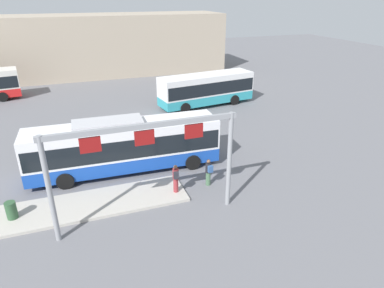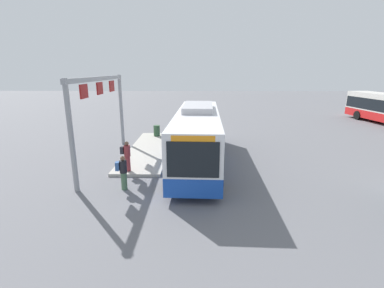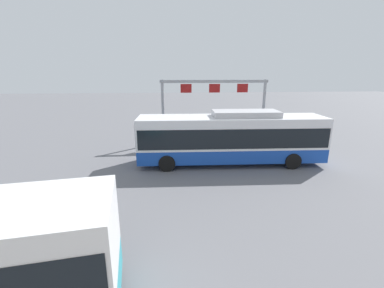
{
  "view_description": "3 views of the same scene",
  "coord_description": "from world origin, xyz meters",
  "views": [
    {
      "loc": [
        -2.59,
        -19.59,
        10.46
      ],
      "look_at": [
        3.96,
        -1.4,
        1.8
      ],
      "focal_mm": 31.9,
      "sensor_mm": 36.0,
      "label": 1
    },
    {
      "loc": [
        16.47,
        -0.05,
        5.53
      ],
      "look_at": [
        2.44,
        -0.29,
        1.79
      ],
      "focal_mm": 26.03,
      "sensor_mm": 36.0,
      "label": 2
    },
    {
      "loc": [
        3.83,
        15.74,
        5.8
      ],
      "look_at": [
        2.46,
        -0.43,
        1.25
      ],
      "focal_mm": 24.12,
      "sensor_mm": 36.0,
      "label": 3
    }
  ],
  "objects": [
    {
      "name": "platform_curb",
      "position": [
        -2.36,
        -3.37,
        0.08
      ],
      "size": [
        10.0,
        2.8,
        0.16
      ],
      "primitive_type": "cube",
      "color": "#B2ADA3",
      "rests_on": "ground"
    },
    {
      "name": "ground_plane",
      "position": [
        0.0,
        0.0,
        0.0
      ],
      "size": [
        120.0,
        120.0,
        0.0
      ],
      "primitive_type": "plane",
      "color": "slate"
    },
    {
      "name": "trash_bin",
      "position": [
        -6.25,
        -3.4,
        0.61
      ],
      "size": [
        0.52,
        0.52,
        0.9
      ],
      "primitive_type": "cylinder",
      "color": "#2D5133",
      "rests_on": "platform_curb"
    },
    {
      "name": "platform_sign_gantry",
      "position": [
        0.15,
        -5.69,
        3.74
      ],
      "size": [
        8.95,
        0.24,
        5.2
      ],
      "color": "gray",
      "rests_on": "ground"
    },
    {
      "name": "bus_main",
      "position": [
        -0.01,
        0.0,
        1.81
      ],
      "size": [
        11.84,
        2.99,
        3.46
      ],
      "rotation": [
        0.0,
        0.0,
        -0.03
      ],
      "color": "#1947AD",
      "rests_on": "ground"
    },
    {
      "name": "person_waiting_near",
      "position": [
        2.12,
        -3.84,
        1.05
      ],
      "size": [
        0.4,
        0.57,
        1.67
      ],
      "rotation": [
        0.0,
        0.0,
        1.39
      ],
      "color": "maroon",
      "rests_on": "platform_curb"
    },
    {
      "name": "person_boarding",
      "position": [
        4.21,
        -3.53,
        0.89
      ],
      "size": [
        0.37,
        0.55,
        1.67
      ],
      "rotation": [
        0.0,
        0.0,
        1.66
      ],
      "color": "#476B4C",
      "rests_on": "ground"
    }
  ]
}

